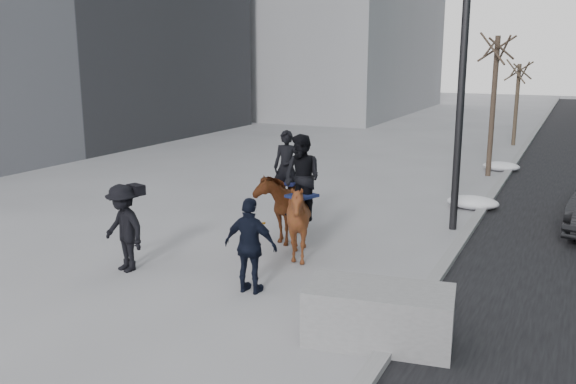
% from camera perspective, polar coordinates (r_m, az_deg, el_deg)
% --- Properties ---
extents(ground, '(120.00, 120.00, 0.00)m').
position_cam_1_polar(ground, '(11.73, -2.57, -8.34)').
color(ground, gray).
rests_on(ground, ground).
extents(curb, '(0.25, 90.00, 0.12)m').
position_cam_1_polar(curb, '(20.18, 18.86, 0.18)').
color(curb, gray).
rests_on(curb, ground).
extents(planter, '(2.29, 1.39, 0.86)m').
position_cam_1_polar(planter, '(9.35, 8.51, -11.32)').
color(planter, gray).
rests_on(planter, ground).
extents(tree_near, '(1.20, 1.20, 5.37)m').
position_cam_1_polar(tree_near, '(22.45, 18.67, 8.19)').
color(tree_near, '#35261F').
rests_on(tree_near, ground).
extents(tree_far, '(1.20, 1.20, 4.20)m').
position_cam_1_polar(tree_far, '(30.65, 20.62, 8.01)').
color(tree_far, '#3C3123').
rests_on(tree_far, ground).
extents(mounted_left, '(1.17, 2.06, 2.51)m').
position_cam_1_polar(mounted_left, '(14.20, -0.35, -0.61)').
color(mounted_left, '#48290E').
rests_on(mounted_left, ground).
extents(mounted_right, '(1.83, 1.94, 2.63)m').
position_cam_1_polar(mounted_right, '(12.60, 1.09, -1.79)').
color(mounted_right, '#4C2C0F').
rests_on(mounted_right, ground).
extents(feeder, '(1.04, 0.88, 1.75)m').
position_cam_1_polar(feeder, '(10.95, -3.52, -5.05)').
color(feeder, black).
rests_on(feeder, ground).
extents(camera_crew, '(1.27, 0.95, 1.75)m').
position_cam_1_polar(camera_crew, '(12.45, -15.11, -3.24)').
color(camera_crew, black).
rests_on(camera_crew, ground).
extents(lamppost, '(0.25, 0.80, 9.09)m').
position_cam_1_polar(lamppost, '(15.07, 16.29, 15.22)').
color(lamppost, black).
rests_on(lamppost, ground).
extents(snow_piles, '(1.42, 7.14, 0.36)m').
position_cam_1_polar(snow_piles, '(20.49, 18.17, 0.75)').
color(snow_piles, silver).
rests_on(snow_piles, ground).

